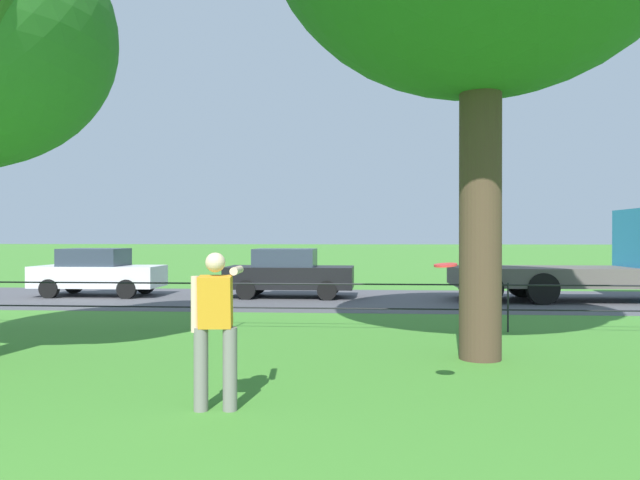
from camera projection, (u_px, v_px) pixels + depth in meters
street_strip at (273, 299)px, 18.45m from camera, size 80.00×6.62×0.01m
park_fence at (229, 297)px, 12.42m from camera, size 34.18×0.04×1.00m
person_thrower at (216, 325)px, 6.60m from camera, size 0.51×0.79×1.75m
frisbee at (446, 265)px, 6.93m from camera, size 0.38×0.38×0.05m
car_white_far_right at (98, 272)px, 19.35m from camera, size 4.01×1.84×1.54m
car_black_far_left at (289, 273)px, 18.92m from camera, size 4.03×1.87×1.54m
flatbed_truck_center at (614, 260)px, 17.82m from camera, size 7.35×2.56×2.75m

